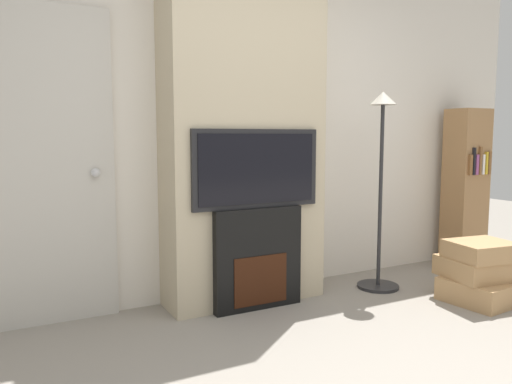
{
  "coord_description": "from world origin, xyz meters",
  "views": [
    {
      "loc": [
        -1.63,
        -1.45,
        1.22
      ],
      "look_at": [
        0.0,
        1.61,
        0.83
      ],
      "focal_mm": 35.0,
      "sensor_mm": 36.0,
      "label": 1
    }
  ],
  "objects_px": {
    "floor_lamp": "(381,177)",
    "box_stack": "(480,273)",
    "fireplace": "(256,258)",
    "television": "(256,169)",
    "bookshelf": "(465,187)"
  },
  "relations": [
    {
      "from": "box_stack",
      "to": "bookshelf",
      "type": "xyz_separation_m",
      "value": [
        0.8,
        0.82,
        0.53
      ]
    },
    {
      "from": "television",
      "to": "bookshelf",
      "type": "distance_m",
      "value": 2.36
    },
    {
      "from": "fireplace",
      "to": "bookshelf",
      "type": "height_order",
      "value": "bookshelf"
    },
    {
      "from": "box_stack",
      "to": "television",
      "type": "bearing_deg",
      "value": 157.1
    },
    {
      "from": "television",
      "to": "box_stack",
      "type": "distance_m",
      "value": 1.85
    },
    {
      "from": "television",
      "to": "bookshelf",
      "type": "height_order",
      "value": "bookshelf"
    },
    {
      "from": "floor_lamp",
      "to": "box_stack",
      "type": "bearing_deg",
      "value": -53.08
    },
    {
      "from": "floor_lamp",
      "to": "bookshelf",
      "type": "relative_size",
      "value": 1.06
    },
    {
      "from": "fireplace",
      "to": "bookshelf",
      "type": "bearing_deg",
      "value": 3.99
    },
    {
      "from": "fireplace",
      "to": "box_stack",
      "type": "height_order",
      "value": "fireplace"
    },
    {
      "from": "fireplace",
      "to": "box_stack",
      "type": "distance_m",
      "value": 1.68
    },
    {
      "from": "floor_lamp",
      "to": "bookshelf",
      "type": "xyz_separation_m",
      "value": [
        1.25,
        0.22,
        -0.16
      ]
    },
    {
      "from": "box_stack",
      "to": "floor_lamp",
      "type": "bearing_deg",
      "value": 126.92
    },
    {
      "from": "fireplace",
      "to": "floor_lamp",
      "type": "xyz_separation_m",
      "value": [
        1.09,
        -0.05,
        0.54
      ]
    },
    {
      "from": "fireplace",
      "to": "television",
      "type": "height_order",
      "value": "television"
    }
  ]
}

